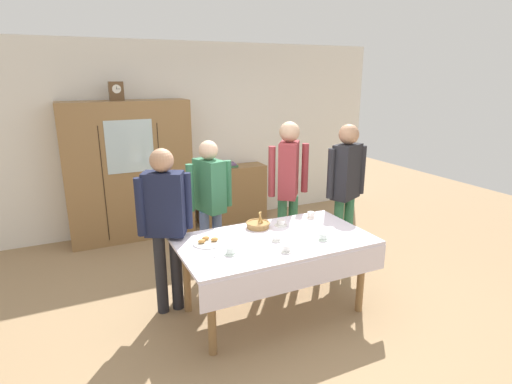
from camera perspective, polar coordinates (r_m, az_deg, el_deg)
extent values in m
plane|color=#997A56|center=(4.36, 1.17, -14.87)|extent=(12.00, 12.00, 0.00)
cube|color=silver|center=(6.29, -9.71, 7.67)|extent=(6.40, 0.10, 2.70)
cylinder|color=olive|center=(3.48, -6.18, -16.63)|extent=(0.07, 0.07, 0.73)
cylinder|color=olive|center=(4.15, 14.37, -11.35)|extent=(0.07, 0.07, 0.73)
cylinder|color=olive|center=(4.08, -9.61, -11.57)|extent=(0.07, 0.07, 0.73)
cylinder|color=olive|center=(4.66, 8.75, -7.87)|extent=(0.07, 0.07, 0.73)
cube|color=silver|center=(3.86, 2.56, -6.70)|extent=(1.80, 1.00, 0.03)
cube|color=silver|center=(3.53, 6.40, -11.51)|extent=(1.80, 0.01, 0.24)
cube|color=olive|center=(5.89, -17.17, 2.73)|extent=(1.67, 0.45, 1.91)
cube|color=silver|center=(5.60, -17.13, 6.06)|extent=(0.60, 0.01, 0.69)
cube|color=black|center=(5.66, -20.41, 0.89)|extent=(0.01, 0.01, 1.53)
cube|color=black|center=(5.76, -13.14, 1.75)|extent=(0.01, 0.01, 1.53)
cube|color=brown|center=(5.74, -18.86, 13.13)|extent=(0.18, 0.10, 0.24)
cylinder|color=white|center=(5.69, -18.82, 13.41)|extent=(0.11, 0.01, 0.11)
cube|color=black|center=(5.68, -18.83, 13.56)|extent=(0.00, 0.00, 0.04)
cube|color=black|center=(5.69, -18.61, 13.43)|extent=(0.05, 0.00, 0.00)
cube|color=olive|center=(6.45, -3.42, -0.24)|extent=(1.07, 0.35, 0.87)
cube|color=#3D754C|center=(6.34, -3.48, 3.69)|extent=(0.16, 0.20, 0.03)
cube|color=#664C7A|center=(6.33, -3.49, 3.95)|extent=(0.15, 0.22, 0.02)
cylinder|color=silver|center=(3.55, -3.56, -8.54)|extent=(0.13, 0.13, 0.01)
cylinder|color=silver|center=(3.53, -3.57, -8.07)|extent=(0.08, 0.08, 0.05)
torus|color=silver|center=(3.55, -3.00, -7.93)|extent=(0.04, 0.01, 0.04)
cylinder|color=silver|center=(3.88, 9.23, -6.49)|extent=(0.13, 0.13, 0.01)
cylinder|color=silver|center=(3.87, 9.25, -6.06)|extent=(0.08, 0.08, 0.05)
torus|color=silver|center=(3.89, 9.72, -5.92)|extent=(0.04, 0.01, 0.04)
cylinder|color=white|center=(4.18, 3.47, -4.65)|extent=(0.13, 0.13, 0.01)
cylinder|color=white|center=(4.17, 3.48, -4.24)|extent=(0.08, 0.08, 0.05)
torus|color=white|center=(4.18, 3.94, -4.13)|extent=(0.04, 0.01, 0.04)
cylinder|color=#47230F|center=(4.16, 3.48, -3.96)|extent=(0.06, 0.06, 0.01)
cylinder|color=white|center=(3.82, 2.89, -6.66)|extent=(0.13, 0.13, 0.01)
cylinder|color=white|center=(3.81, 2.90, -6.22)|extent=(0.08, 0.08, 0.05)
torus|color=white|center=(3.83, 3.41, -6.09)|extent=(0.04, 0.01, 0.04)
cylinder|color=#47230F|center=(3.80, 2.91, -5.92)|extent=(0.06, 0.06, 0.01)
cylinder|color=white|center=(3.60, 4.21, -8.17)|extent=(0.13, 0.13, 0.01)
cylinder|color=white|center=(3.59, 4.22, -7.71)|extent=(0.08, 0.08, 0.05)
torus|color=white|center=(3.60, 4.75, -7.56)|extent=(0.04, 0.01, 0.04)
cylinder|color=#47230F|center=(3.58, 4.22, -7.40)|extent=(0.06, 0.06, 0.01)
cylinder|color=white|center=(4.44, 7.63, -3.49)|extent=(0.13, 0.13, 0.01)
cylinder|color=white|center=(4.43, 7.64, -3.11)|extent=(0.08, 0.08, 0.05)
torus|color=white|center=(4.45, 8.06, -3.00)|extent=(0.04, 0.01, 0.04)
cylinder|color=#47230F|center=(4.42, 7.65, -2.85)|extent=(0.06, 0.06, 0.01)
cylinder|color=#9E7542|center=(4.11, 0.28, -4.65)|extent=(0.22, 0.22, 0.05)
torus|color=#9E7542|center=(4.10, 0.28, -4.33)|extent=(0.24, 0.24, 0.02)
cylinder|color=tan|center=(4.08, 0.70, -3.68)|extent=(0.04, 0.04, 0.12)
cylinder|color=tan|center=(4.10, 0.66, -3.61)|extent=(0.03, 0.02, 0.12)
cylinder|color=tan|center=(4.11, 0.52, -3.55)|extent=(0.04, 0.02, 0.12)
cylinder|color=white|center=(3.77, -6.66, -7.03)|extent=(0.28, 0.28, 0.01)
ellipsoid|color=#BC7F3D|center=(3.78, -5.80, -6.57)|extent=(0.07, 0.05, 0.04)
ellipsoid|color=#BC7F3D|center=(3.81, -7.01, -6.38)|extent=(0.07, 0.05, 0.04)
ellipsoid|color=#BC7F3D|center=(3.75, -7.57, -6.81)|extent=(0.07, 0.05, 0.04)
cube|color=silver|center=(3.48, -6.57, -9.16)|extent=(0.10, 0.01, 0.00)
ellipsoid|color=silver|center=(3.49, -5.71, -8.99)|extent=(0.03, 0.02, 0.01)
cube|color=silver|center=(4.12, 7.06, -5.07)|extent=(0.10, 0.01, 0.00)
ellipsoid|color=silver|center=(4.15, 7.71, -4.93)|extent=(0.03, 0.02, 0.01)
cube|color=silver|center=(3.93, -1.22, -6.00)|extent=(0.10, 0.01, 0.00)
ellipsoid|color=silver|center=(3.95, -0.49, -5.85)|extent=(0.03, 0.02, 0.01)
cylinder|color=slate|center=(4.73, -7.09, -7.15)|extent=(0.11, 0.11, 0.77)
cylinder|color=slate|center=(4.78, -5.38, -6.87)|extent=(0.11, 0.11, 0.77)
cube|color=#33704C|center=(4.53, -6.49, 0.88)|extent=(0.29, 0.40, 0.58)
sphere|color=#DBB293|center=(4.45, -6.65, 5.80)|extent=(0.21, 0.21, 0.21)
cylinder|color=#33704C|center=(4.47, -9.15, 0.56)|extent=(0.08, 0.08, 0.52)
cylinder|color=#33704C|center=(4.60, -3.90, 1.20)|extent=(0.08, 0.08, 0.52)
cylinder|color=#33704C|center=(4.94, 3.62, -5.52)|extent=(0.11, 0.11, 0.86)
cylinder|color=#33704C|center=(5.01, 5.12, -5.23)|extent=(0.11, 0.11, 0.86)
cube|color=#933338|center=(4.75, 4.57, 3.09)|extent=(0.37, 0.41, 0.64)
sphere|color=tan|center=(4.67, 4.69, 8.34)|extent=(0.23, 0.23, 0.23)
cylinder|color=#933338|center=(4.65, 2.21, 2.84)|extent=(0.08, 0.08, 0.58)
cylinder|color=#933338|center=(4.86, 6.82, 3.33)|extent=(0.08, 0.08, 0.58)
cylinder|color=#33704C|center=(5.01, 11.29, -5.57)|extent=(0.11, 0.11, 0.85)
cylinder|color=#33704C|center=(5.09, 12.65, -5.27)|extent=(0.11, 0.11, 0.85)
cube|color=#232328|center=(4.83, 12.48, 2.77)|extent=(0.41, 0.33, 0.63)
sphere|color=tan|center=(4.76, 12.79, 7.84)|extent=(0.23, 0.23, 0.23)
cylinder|color=#232328|center=(4.70, 10.35, 2.53)|extent=(0.08, 0.08, 0.57)
cylinder|color=#232328|center=(4.97, 14.49, 3.00)|extent=(0.08, 0.08, 0.57)
cylinder|color=#232328|center=(4.10, -13.06, -11.09)|extent=(0.11, 0.11, 0.80)
cylinder|color=#232328|center=(4.13, -11.00, -10.76)|extent=(0.11, 0.11, 0.80)
cube|color=#191E38|center=(3.85, -12.63, -1.62)|extent=(0.41, 0.34, 0.60)
sphere|color=tan|center=(3.75, -13.00, 4.31)|extent=(0.22, 0.22, 0.22)
cylinder|color=#191E38|center=(3.81, -15.84, -2.03)|extent=(0.08, 0.08, 0.54)
cylinder|color=#191E38|center=(3.90, -9.49, -1.22)|extent=(0.08, 0.08, 0.54)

